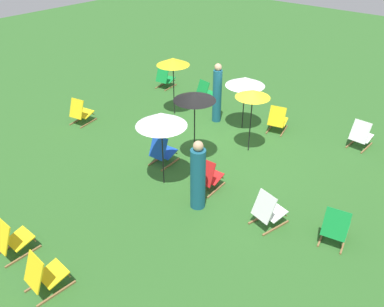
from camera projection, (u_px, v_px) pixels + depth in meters
The scene contains 19 objects.
ground_plane at pixel (220, 152), 11.18m from camera, with size 40.00×40.00×0.00m, color #2D6026.
deckchair_0 at pixel (336, 227), 7.99m from camera, with size 0.62×0.84×0.83m.
deckchair_2 at pixel (44, 275), 6.95m from camera, with size 0.53×0.79×0.83m.
deckchair_3 at pixel (268, 211), 8.42m from camera, with size 0.65×0.86×0.83m.
deckchair_4 at pixel (208, 176), 9.52m from camera, with size 0.52×0.79×0.83m.
deckchair_5 at pixel (278, 120), 12.04m from camera, with size 0.65×0.85×0.83m.
deckchair_7 at pixel (206, 93), 13.78m from camera, with size 0.60×0.83×0.83m.
deckchair_8 at pixel (361, 135), 11.23m from camera, with size 0.51×0.78×0.83m.
deckchair_9 at pixel (81, 112), 12.50m from camera, with size 0.61×0.84×0.83m.
deckchair_10 at pixel (165, 78), 15.03m from camera, with size 0.57×0.81×0.83m.
deckchair_11 at pixel (11, 239), 7.70m from camera, with size 0.49×0.77×0.83m.
deckchair_12 at pixel (162, 151), 10.48m from camera, with size 0.53×0.79×0.83m.
umbrella_0 at pixel (173, 62), 12.34m from camera, with size 1.03×1.03×1.88m.
umbrella_1 at pixel (253, 94), 10.37m from camera, with size 0.92×0.92×1.81m.
umbrella_2 at pixel (195, 96), 9.79m from camera, with size 1.07×1.07×1.99m.
umbrella_3 at pixel (161, 119), 9.01m from camera, with size 1.19×1.19×1.91m.
umbrella_4 at pixel (245, 82), 11.62m from camera, with size 1.16×1.16×1.64m.
person_0 at pixel (217, 94), 12.35m from camera, with size 0.28×0.28×1.88m.
person_1 at pixel (198, 177), 8.74m from camera, with size 0.41×0.41×1.69m.
Camera 1 is at (-5.57, 7.81, 5.80)m, focal length 37.46 mm.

